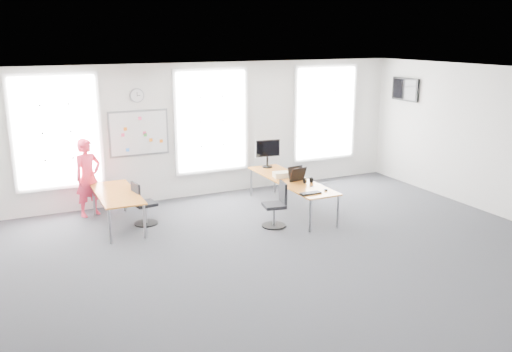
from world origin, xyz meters
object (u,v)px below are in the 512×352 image
chair_left (143,206)px  keyboard (311,193)px  person (88,177)px  monitor (268,151)px  chair_right (277,207)px  desk_left (117,195)px  desk_right (291,181)px  headphones (308,180)px

chair_left → keyboard: chair_left is taller
person → monitor: person is taller
chair_right → chair_left: (-2.30, 1.19, -0.01)m
desk_left → monitor: (3.51, 0.61, 0.43)m
desk_right → person: size_ratio=1.72×
desk_left → chair_left: size_ratio=2.15×
desk_right → headphones: 0.44m
monitor → keyboard: bearing=-89.4°
desk_left → chair_right: (2.76, -1.31, -0.23)m
chair_right → person: person is taller
chair_right → chair_left: size_ratio=1.02×
person → keyboard: (3.69, -2.54, -0.12)m
person → keyboard: bearing=-58.4°
desk_right → headphones: (0.18, -0.39, 0.10)m
desk_right → desk_left: size_ratio=1.49×
desk_right → chair_left: (-3.02, 0.43, -0.25)m
person → headphones: bearing=-48.4°
headphones → chair_left: bearing=155.0°
desk_right → monitor: 1.23m
desk_right → monitor: size_ratio=4.35×
desk_left → headphones: bearing=-14.3°
person → chair_right: bearing=-59.1°
monitor → desk_left: bearing=-164.4°
person → headphones: person is taller
chair_left → keyboard: size_ratio=2.03×
monitor → desk_right: bearing=-85.9°
headphones → chair_right: bearing=-168.4°
desk_right → chair_left: chair_left is taller
chair_right → headphones: size_ratio=4.45×
chair_right → monitor: (0.76, 1.91, 0.66)m
desk_right → keyboard: size_ratio=6.50×
keyboard → headphones: size_ratio=2.15×
desk_right → desk_left: desk_left is taller
chair_right → desk_right: bearing=146.6°
chair_right → chair_left: 2.59m
chair_left → person: person is taller
desk_left → keyboard: bearing=-26.3°
headphones → monitor: monitor is taller
chair_right → headphones: (0.90, 0.37, 0.34)m
person → monitor: (3.89, -0.30, 0.25)m
headphones → desk_left: bearing=154.9°
desk_right → monitor: bearing=88.3°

